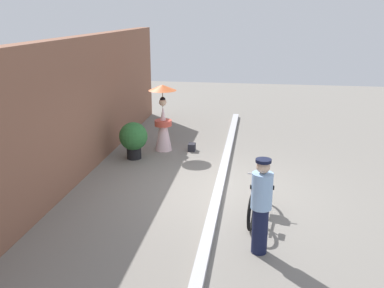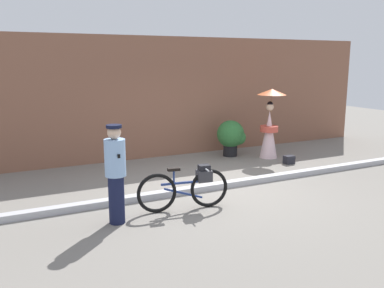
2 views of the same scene
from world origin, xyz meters
name	(u,v)px [view 1 (image 1 of 2)]	position (x,y,z in m)	size (l,w,h in m)	color
ground_plane	(219,191)	(0.00, 0.00, 0.00)	(30.00, 30.00, 0.00)	gray
building_wall	(66,114)	(0.00, 3.47, 1.64)	(14.00, 0.40, 3.28)	brown
sidewalk_curb	(219,188)	(0.00, 0.00, 0.06)	(14.00, 0.20, 0.12)	#B2B2B7
bicycle_near_officer	(257,196)	(-1.09, -0.82, 0.42)	(1.68, 0.48, 0.80)	black
person_officer	(261,204)	(-2.41, -0.89, 0.87)	(0.34, 0.38, 1.64)	#141938
person_with_parasol	(163,118)	(2.69, 1.85, 0.94)	(0.78, 0.78, 1.89)	silver
potted_plant_by_door	(134,138)	(1.86, 2.47, 0.57)	(0.78, 0.76, 1.01)	black
backpack_on_pavement	(192,147)	(2.73, 1.03, 0.11)	(0.26, 0.19, 0.21)	#26262D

